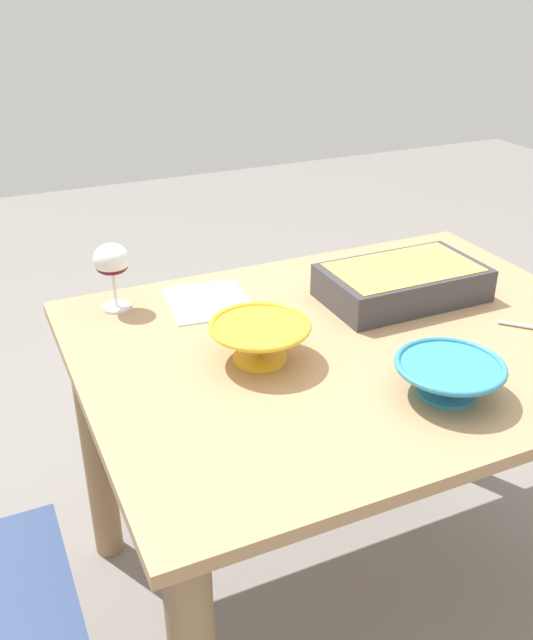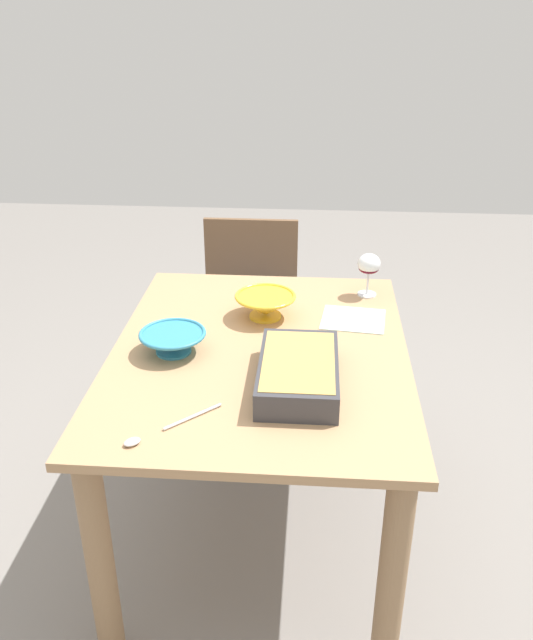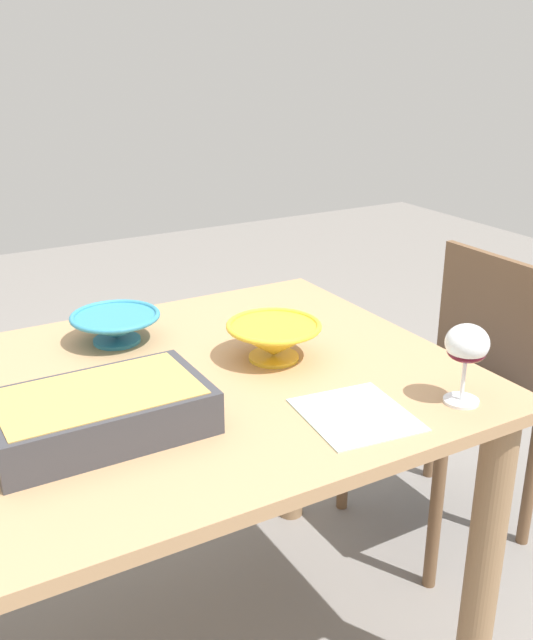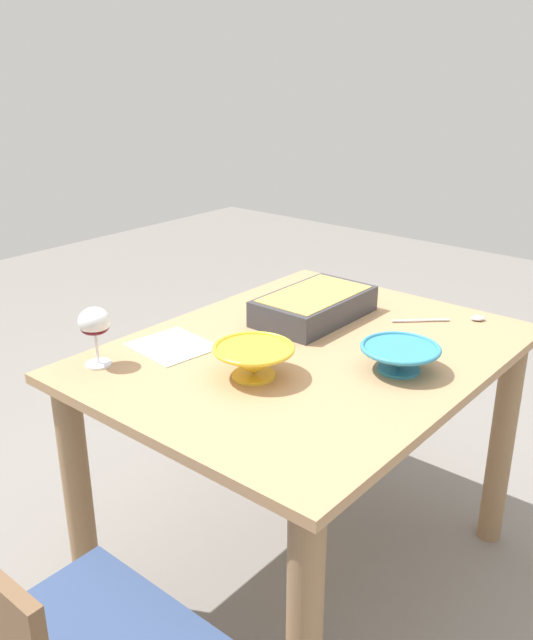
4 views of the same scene
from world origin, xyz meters
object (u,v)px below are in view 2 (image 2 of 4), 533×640
Objects in this scene: mixing_bowl at (173,341)px; serving_spoon at (156,432)px; dining_table at (260,391)px; chair at (249,303)px; small_bowl at (266,304)px; wine_glass at (369,266)px; casserole_dish at (298,371)px; napkin at (353,319)px.

mixing_bowl is 0.93× the size of serving_spoon.
mixing_bowl is (0.04, -0.27, 0.19)m from dining_table.
dining_table is 1.42× the size of chair.
dining_table is 5.71× the size of small_bowl.
mixing_bowl is at bearing -174.40° from serving_spoon.
dining_table is at bearing -39.08° from wine_glass.
wine_glass reaches higher than small_bowl.
casserole_dish is at bearing 67.27° from mixing_bowl.
wine_glass is 0.79m from mixing_bowl.
mixing_bowl is at bearing -64.56° from napkin.
casserole_dish is 1.71× the size of serving_spoon.
casserole_dish is 1.83× the size of small_bowl.
mixing_bowl reaches higher than napkin.
chair is (-0.95, -0.13, -0.13)m from dining_table.
wine_glass is 0.42m from small_bowl.
small_bowl is (0.21, -0.36, -0.07)m from wine_glass.
dining_table is at bearing 7.83° from chair.
small_bowl is at bearing -164.07° from casserole_dish.
wine_glass is at bearing 127.46° from mixing_bowl.
mixing_bowl is 0.38m from small_bowl.
casserole_dish reaches higher than serving_spoon.
napkin is at bearing 142.91° from serving_spoon.
napkin is (-0.00, 0.30, -0.05)m from small_bowl.
small_bowl is 0.93× the size of serving_spoon.
wine_glass is 0.77× the size of small_bowl.
wine_glass is 0.42× the size of casserole_dish.
chair is 1.45m from serving_spoon.
napkin is (-0.43, 0.17, -0.04)m from casserole_dish.
casserole_dish reaches higher than mixing_bowl.
serving_spoon is at bearing -32.84° from wine_glass.
chair is at bearing -148.98° from napkin.
dining_table is 0.97m from chair.
napkin is at bearing 90.29° from small_bowl.
mixing_bowl reaches higher than serving_spoon.
chair is at bearing -172.17° from dining_table.
wine_glass reaches higher than dining_table.
mixing_bowl is (-0.16, -0.39, -0.01)m from casserole_dish.
chair is at bearing -167.41° from casserole_dish.
wine_glass is 0.25m from napkin.
chair is 0.89m from napkin.
wine_glass is 0.76× the size of napkin.
chair is 3.96× the size of napkin.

